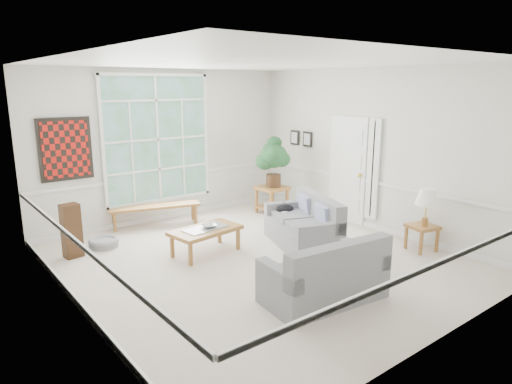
% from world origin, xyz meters
% --- Properties ---
extents(floor, '(5.50, 6.00, 0.01)m').
position_xyz_m(floor, '(0.00, 0.00, -0.01)').
color(floor, beige).
rests_on(floor, ground).
extents(ceiling, '(5.50, 6.00, 0.02)m').
position_xyz_m(ceiling, '(0.00, 0.00, 3.00)').
color(ceiling, white).
rests_on(ceiling, ground).
extents(wall_back, '(5.50, 0.02, 3.00)m').
position_xyz_m(wall_back, '(0.00, 3.00, 1.50)').
color(wall_back, silver).
rests_on(wall_back, ground).
extents(wall_front, '(5.50, 0.02, 3.00)m').
position_xyz_m(wall_front, '(0.00, -3.00, 1.50)').
color(wall_front, silver).
rests_on(wall_front, ground).
extents(wall_left, '(0.02, 6.00, 3.00)m').
position_xyz_m(wall_left, '(-2.75, 0.00, 1.50)').
color(wall_left, silver).
rests_on(wall_left, ground).
extents(wall_right, '(0.02, 6.00, 3.00)m').
position_xyz_m(wall_right, '(2.75, 0.00, 1.50)').
color(wall_right, silver).
rests_on(wall_right, ground).
extents(window_back, '(2.30, 0.08, 2.40)m').
position_xyz_m(window_back, '(-0.20, 2.96, 1.65)').
color(window_back, white).
rests_on(window_back, wall_back).
extents(entry_door, '(0.08, 0.90, 2.10)m').
position_xyz_m(entry_door, '(2.71, 0.60, 1.05)').
color(entry_door, white).
rests_on(entry_door, floor).
extents(door_sidelight, '(0.08, 0.26, 1.90)m').
position_xyz_m(door_sidelight, '(2.71, -0.03, 1.15)').
color(door_sidelight, white).
rests_on(door_sidelight, wall_right).
extents(wall_art, '(0.90, 0.06, 1.10)m').
position_xyz_m(wall_art, '(-1.95, 2.95, 1.60)').
color(wall_art, maroon).
rests_on(wall_art, wall_back).
extents(wall_frame_near, '(0.04, 0.26, 0.32)m').
position_xyz_m(wall_frame_near, '(2.71, 1.75, 1.55)').
color(wall_frame_near, black).
rests_on(wall_frame_near, wall_right).
extents(wall_frame_far, '(0.04, 0.26, 0.32)m').
position_xyz_m(wall_frame_far, '(2.71, 2.15, 1.55)').
color(wall_frame_far, black).
rests_on(wall_frame_far, wall_right).
extents(loveseat_right, '(1.31, 1.77, 0.86)m').
position_xyz_m(loveseat_right, '(1.00, 0.08, 0.43)').
color(loveseat_right, slate).
rests_on(loveseat_right, floor).
extents(loveseat_front, '(1.63, 0.97, 0.84)m').
position_xyz_m(loveseat_front, '(-0.19, -1.56, 0.42)').
color(loveseat_front, slate).
rests_on(loveseat_front, floor).
extents(coffee_table, '(1.21, 0.76, 0.42)m').
position_xyz_m(coffee_table, '(-0.50, 0.77, 0.21)').
color(coffee_table, '#925F2A').
rests_on(coffee_table, floor).
extents(pewter_bowl, '(0.31, 0.31, 0.07)m').
position_xyz_m(pewter_bowl, '(-0.43, 0.76, 0.46)').
color(pewter_bowl, '#9B9BA1').
rests_on(pewter_bowl, coffee_table).
extents(window_bench, '(1.76, 0.83, 0.40)m').
position_xyz_m(window_bench, '(-0.48, 2.65, 0.20)').
color(window_bench, '#925F2A').
rests_on(window_bench, floor).
extents(end_table, '(0.61, 0.61, 0.58)m').
position_xyz_m(end_table, '(1.91, 1.97, 0.29)').
color(end_table, '#925F2A').
rests_on(end_table, floor).
extents(houseplant, '(0.70, 0.70, 1.07)m').
position_xyz_m(houseplant, '(1.92, 1.93, 1.12)').
color(houseplant, '#1F4E27').
rests_on(houseplant, end_table).
extents(side_table, '(0.52, 0.52, 0.44)m').
position_xyz_m(side_table, '(2.40, -1.32, 0.22)').
color(side_table, '#925F2A').
rests_on(side_table, floor).
extents(table_lamp, '(0.42, 0.42, 0.62)m').
position_xyz_m(table_lamp, '(2.38, -1.36, 0.75)').
color(table_lamp, silver).
rests_on(table_lamp, side_table).
extents(pet_bed, '(0.61, 0.61, 0.15)m').
position_xyz_m(pet_bed, '(-1.71, 2.10, 0.07)').
color(pet_bed, gray).
rests_on(pet_bed, floor).
extents(floor_speaker, '(0.30, 0.25, 0.87)m').
position_xyz_m(floor_speaker, '(-2.25, 1.94, 0.44)').
color(floor_speaker, '#352111').
rests_on(floor_speaker, floor).
extents(cat, '(0.43, 0.42, 0.17)m').
position_xyz_m(cat, '(1.10, 0.63, 0.52)').
color(cat, black).
rests_on(cat, loveseat_right).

